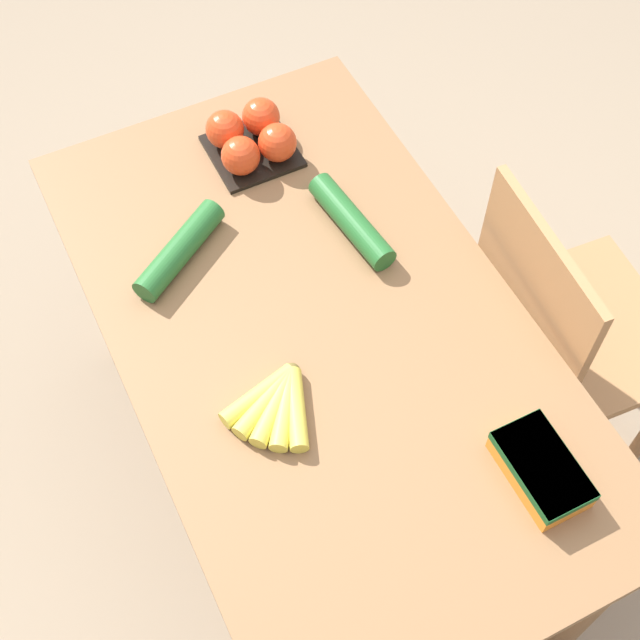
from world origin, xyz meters
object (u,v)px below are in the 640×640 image
Objects in this scene: carrot_bag at (541,469)px; cucumber_near at (351,221)px; banana_bunch at (277,404)px; cucumber_far at (180,250)px; chair at (561,336)px; tomato_pack at (251,138)px.

cucumber_near is (-0.63, -0.04, -0.00)m from carrot_bag.
banana_bunch is 0.39m from cucumber_far.
banana_bunch is at bearing -45.31° from cucumber_near.
carrot_bag is 0.81m from cucumber_far.
cucumber_near is at bearing 55.92° from chair.
chair reaches higher than cucumber_near.
cucumber_near is at bearing 18.41° from tomato_pack.
carrot_bag is at bearing 8.40° from tomato_pack.
carrot_bag is 0.63m from cucumber_near.
banana_bunch is at bearing -132.44° from carrot_bag.
banana_bunch is 0.63m from tomato_pack.
tomato_pack is at bearing -171.60° from carrot_bag.
cucumber_far is at bearing -50.85° from tomato_pack.
tomato_pack is 0.78× the size of cucumber_far.
cucumber_near reaches higher than banana_bunch.
tomato_pack is at bearing 160.07° from banana_bunch.
chair is 5.19× the size of banana_bunch.
cucumber_near is (0.29, 0.10, -0.02)m from tomato_pack.
chair is 0.56m from carrot_bag.
cucumber_far is (-0.09, -0.34, 0.00)m from cucumber_near.
tomato_pack is (-0.59, -0.48, 0.31)m from chair.
tomato_pack reaches higher than carrot_bag.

